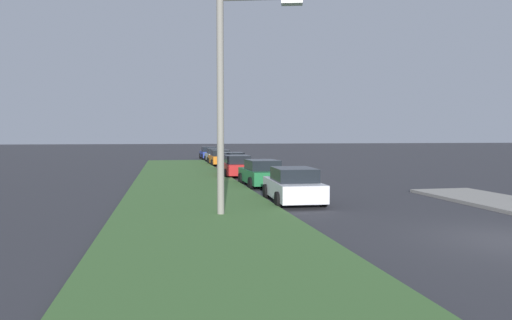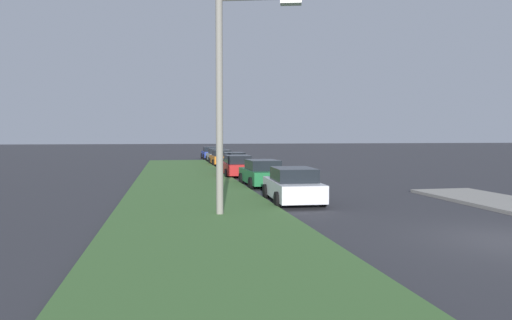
{
  "view_description": "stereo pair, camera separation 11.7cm",
  "coord_description": "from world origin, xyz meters",
  "views": [
    {
      "loc": [
        -9.99,
        9.03,
        2.78
      ],
      "look_at": [
        10.78,
        4.76,
        1.64
      ],
      "focal_mm": 31.24,
      "sensor_mm": 36.0,
      "label": 1
    },
    {
      "loc": [
        -10.01,
        8.91,
        2.78
      ],
      "look_at": [
        10.78,
        4.76,
        1.64
      ],
      "focal_mm": 31.24,
      "sensor_mm": 36.0,
      "label": 2
    }
  ],
  "objects": [
    {
      "name": "streetlight",
      "position": [
        4.97,
        6.83,
        4.39
      ],
      "size": [
        1.04,
        2.82,
        7.5
      ],
      "color": "gray",
      "rests_on": "ground"
    },
    {
      "name": "parked_car_white",
      "position": [
        7.83,
        3.78,
        0.72
      ],
      "size": [
        4.38,
        2.18,
        1.47
      ],
      "rotation": [
        0.0,
        0.0,
        -0.05
      ],
      "color": "silver",
      "rests_on": "ground"
    },
    {
      "name": "parked_car_red",
      "position": [
        20.2,
        4.2,
        0.72
      ],
      "size": [
        4.33,
        2.07,
        1.47
      ],
      "rotation": [
        0.0,
        0.0,
        -0.01
      ],
      "color": "red",
      "rests_on": "ground"
    },
    {
      "name": "parked_car_orange",
      "position": [
        32.19,
        3.88,
        0.72
      ],
      "size": [
        4.34,
        2.09,
        1.47
      ],
      "rotation": [
        0.0,
        0.0,
        0.02
      ],
      "color": "orange",
      "rests_on": "ground"
    },
    {
      "name": "parked_car_blue",
      "position": [
        43.95,
        3.81,
        0.72
      ],
      "size": [
        4.33,
        2.07,
        1.47
      ],
      "rotation": [
        0.0,
        0.0,
        0.02
      ],
      "color": "#23389E",
      "rests_on": "ground"
    },
    {
      "name": "grass_median",
      "position": [
        10.0,
        7.82,
        0.06
      ],
      "size": [
        60.0,
        6.0,
        0.12
      ],
      "primitive_type": "cube",
      "color": "#477238",
      "rests_on": "ground"
    },
    {
      "name": "parked_car_black",
      "position": [
        25.47,
        3.65,
        0.72
      ],
      "size": [
        4.38,
        2.17,
        1.47
      ],
      "rotation": [
        0.0,
        0.0,
        -0.05
      ],
      "color": "black",
      "rests_on": "ground"
    },
    {
      "name": "parked_car_silver",
      "position": [
        37.47,
        3.75,
        0.72
      ],
      "size": [
        4.33,
        2.08,
        1.47
      ],
      "rotation": [
        0.0,
        0.0,
        0.02
      ],
      "color": "#B2B5BA",
      "rests_on": "ground"
    },
    {
      "name": "parked_car_green",
      "position": [
        14.09,
        3.77,
        0.72
      ],
      "size": [
        4.35,
        2.11,
        1.47
      ],
      "rotation": [
        0.0,
        0.0,
        0.03
      ],
      "color": "#1E6B38",
      "rests_on": "ground"
    }
  ]
}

